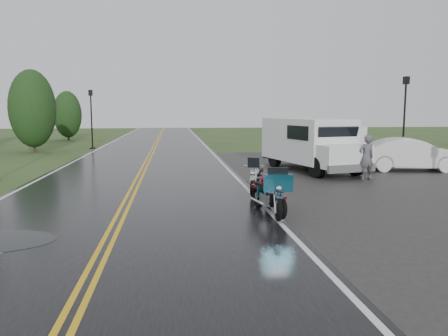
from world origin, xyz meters
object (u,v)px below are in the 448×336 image
object	(u,v)px
motorcycle_red	(281,198)
lamp_post_far_right	(404,116)
motorcycle_teal	(278,197)
lamp_post_far_left	(92,119)
motorcycle_silver	(253,180)
person_at_van	(366,158)
sedan_white	(411,155)
van_white	(317,149)

from	to	relation	value
motorcycle_red	lamp_post_far_right	bearing A→B (deg)	42.38
motorcycle_teal	lamp_post_far_left	world-z (taller)	lamp_post_far_left
motorcycle_silver	lamp_post_far_right	distance (m)	16.39
motorcycle_teal	motorcycle_silver	distance (m)	2.98
motorcycle_red	motorcycle_silver	world-z (taller)	motorcycle_red
motorcycle_silver	person_at_van	xyz separation A→B (m)	(4.96, 3.00, 0.28)
motorcycle_silver	lamp_post_far_left	distance (m)	20.62
person_at_van	sedan_white	size ratio (longest dim) A/B	0.39
motorcycle_red	motorcycle_silver	distance (m)	2.87
motorcycle_red	motorcycle_silver	size ratio (longest dim) A/B	1.01
motorcycle_teal	lamp_post_far_right	xyz separation A→B (m)	(11.23, 14.74, 1.72)
person_at_van	lamp_post_far_right	bearing A→B (deg)	-134.47
motorcycle_silver	person_at_van	size ratio (longest dim) A/B	1.15
person_at_van	van_white	bearing A→B (deg)	-29.19
motorcycle_red	person_at_van	bearing A→B (deg)	40.28
motorcycle_teal	sedan_white	world-z (taller)	sedan_white
sedan_white	lamp_post_far_right	distance (m)	7.47
sedan_white	van_white	bearing A→B (deg)	119.36
lamp_post_far_left	motorcycle_red	bearing A→B (deg)	-69.44
motorcycle_red	lamp_post_far_right	distance (m)	18.46
van_white	lamp_post_far_right	world-z (taller)	lamp_post_far_right
person_at_van	lamp_post_far_right	distance (m)	10.90
motorcycle_teal	sedan_white	xyz separation A→B (m)	(7.98, 8.21, 0.08)
motorcycle_teal	lamp_post_far_right	world-z (taller)	lamp_post_far_right
van_white	motorcycle_red	bearing A→B (deg)	-128.98
motorcycle_silver	person_at_van	bearing A→B (deg)	50.51
sedan_white	motorcycle_red	bearing A→B (deg)	146.86
motorcycle_red	motorcycle_teal	xyz separation A→B (m)	(-0.09, -0.12, 0.04)
motorcycle_silver	lamp_post_far_right	bearing A→B (deg)	65.50
van_white	person_at_van	size ratio (longest dim) A/B	3.50
motorcycle_red	lamp_post_far_left	distance (m)	23.32
motorcycle_red	van_white	size ratio (longest dim) A/B	0.33
person_at_van	lamp_post_far_left	world-z (taller)	lamp_post_far_left
motorcycle_teal	van_white	size ratio (longest dim) A/B	0.36
motorcycle_teal	sedan_white	size ratio (longest dim) A/B	0.49
motorcycle_silver	van_white	bearing A→B (deg)	67.74
person_at_van	lamp_post_far_left	distance (m)	20.59
motorcycle_silver	van_white	xyz separation A→B (m)	(3.24, 3.65, 0.60)
motorcycle_red	motorcycle_teal	bearing A→B (deg)	-137.36
motorcycle_silver	lamp_post_far_right	xyz separation A→B (m)	(11.28, 11.75, 1.77)
motorcycle_red	lamp_post_far_left	size ratio (longest dim) A/B	0.48
sedan_white	motorcycle_teal	bearing A→B (deg)	146.96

